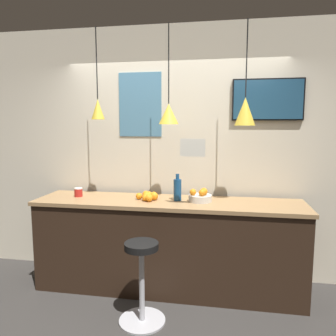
{
  "coord_description": "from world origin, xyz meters",
  "views": [
    {
      "loc": [
        0.59,
        -2.72,
        1.78
      ],
      "look_at": [
        0.0,
        0.62,
        1.33
      ],
      "focal_mm": 35.0,
      "sensor_mm": 36.0,
      "label": 1
    }
  ],
  "objects_px": {
    "bar_stool": "(142,276)",
    "mounted_tv": "(268,100)",
    "juice_bottle": "(177,189)",
    "spread_jar": "(78,192)",
    "fruit_bowl": "(200,197)"
  },
  "relations": [
    {
      "from": "bar_stool",
      "to": "juice_bottle",
      "type": "distance_m",
      "value": 0.97
    },
    {
      "from": "bar_stool",
      "to": "juice_bottle",
      "type": "bearing_deg",
      "value": 71.67
    },
    {
      "from": "bar_stool",
      "to": "fruit_bowl",
      "type": "relative_size",
      "value": 3.06
    },
    {
      "from": "fruit_bowl",
      "to": "bar_stool",
      "type": "bearing_deg",
      "value": -124.91
    },
    {
      "from": "juice_bottle",
      "to": "spread_jar",
      "type": "distance_m",
      "value": 1.13
    },
    {
      "from": "bar_stool",
      "to": "spread_jar",
      "type": "relative_size",
      "value": 7.64
    },
    {
      "from": "juice_bottle",
      "to": "fruit_bowl",
      "type": "bearing_deg",
      "value": -1.31
    },
    {
      "from": "juice_bottle",
      "to": "mounted_tv",
      "type": "relative_size",
      "value": 0.38
    },
    {
      "from": "bar_stool",
      "to": "mounted_tv",
      "type": "distance_m",
      "value": 2.23
    },
    {
      "from": "bar_stool",
      "to": "mounted_tv",
      "type": "height_order",
      "value": "mounted_tv"
    },
    {
      "from": "bar_stool",
      "to": "mounted_tv",
      "type": "relative_size",
      "value": 0.99
    },
    {
      "from": "bar_stool",
      "to": "mounted_tv",
      "type": "bearing_deg",
      "value": 41.74
    },
    {
      "from": "juice_bottle",
      "to": "mounted_tv",
      "type": "height_order",
      "value": "mounted_tv"
    },
    {
      "from": "bar_stool",
      "to": "mounted_tv",
      "type": "xyz_separation_m",
      "value": [
        1.15,
        1.03,
        1.61
      ]
    },
    {
      "from": "juice_bottle",
      "to": "spread_jar",
      "type": "relative_size",
      "value": 2.91
    }
  ]
}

